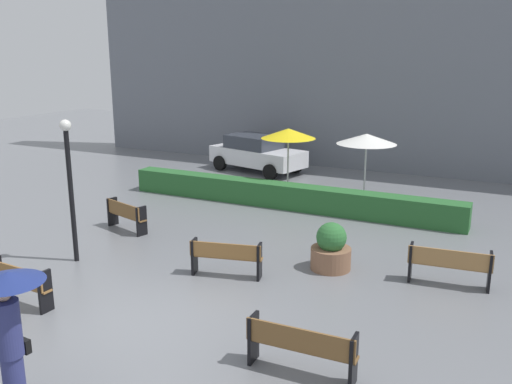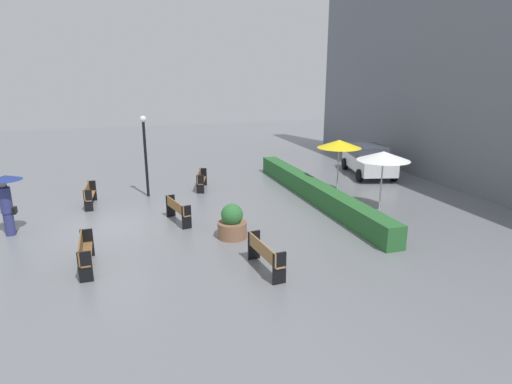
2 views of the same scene
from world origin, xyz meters
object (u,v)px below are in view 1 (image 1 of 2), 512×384
Objects in this scene: pedestrian_with_umbrella at (9,318)px; patio_umbrella_yellow at (288,134)px; bench_mid_center at (226,256)px; bench_far_left at (125,214)px; bench_near_left at (18,281)px; bench_far_right at (449,264)px; bench_near_right at (301,346)px; parked_car at (257,153)px; planter_pot at (331,249)px; patio_umbrella_white at (367,139)px; lamp_post at (70,175)px.

pedestrian_with_umbrella is 0.84× the size of patio_umbrella_yellow.
bench_mid_center is 4.63m from bench_far_left.
bench_far_right is at bearing 32.01° from bench_near_left.
pedestrian_with_umbrella is (-3.53, -2.54, 0.86)m from bench_near_right.
bench_near_left is 0.37× the size of parked_car.
planter_pot is at bearing 102.67° from bench_near_right.
bench_near_right reaches higher than bench_mid_center.
pedestrian_with_umbrella reaches higher than bench_far_left.
bench_near_right is 0.77× the size of patio_umbrella_white.
bench_near_right is 0.41× the size of parked_car.
parked_car reaches higher than bench_far_left.
bench_far_left is (-4.31, 1.69, -0.01)m from bench_mid_center.
pedestrian_with_umbrella is 5.89m from lamp_post.
bench_far_right is 8.98m from pedestrian_with_umbrella.
bench_far_right is at bearing -59.23° from patio_umbrella_white.
planter_pot is 0.33× the size of lamp_post.
bench_far_left is 8.71m from bench_near_right.
bench_near_left is 1.05× the size of bench_far_left.
lamp_post is (-0.73, 2.39, 1.68)m from bench_near_left.
bench_far_right reaches higher than bench_far_left.
bench_far_right is at bearing 0.38° from bench_far_left.
lamp_post is at bearing -86.93° from parked_car.
pedestrian_with_umbrella is 16.79m from parked_car.
bench_mid_center is 2.55m from planter_pot.
bench_mid_center is at bearing -67.34° from parked_car.
bench_near_left is 0.69× the size of patio_umbrella_white.
pedestrian_with_umbrella is 0.58× the size of lamp_post.
parked_car reaches higher than bench_far_right.
planter_pot is (-2.69, -0.21, -0.03)m from bench_far_right.
bench_near_left reaches higher than bench_far_right.
pedestrian_with_umbrella is at bearing -109.60° from planter_pot.
parked_car is (-0.62, 11.55, -1.39)m from lamp_post.
lamp_post is 8.46m from patio_umbrella_yellow.
bench_far_left is at bearing -115.65° from patio_umbrella_yellow.
parked_car reaches higher than planter_pot.
pedestrian_with_umbrella reaches higher than planter_pot.
bench_near_right reaches higher than bench_far_left.
planter_pot is at bearing -81.65° from patio_umbrella_white.
bench_near_left is 0.47× the size of lamp_post.
patio_umbrella_white reaches higher than planter_pot.
patio_umbrella_white is (-3.61, 6.06, 1.70)m from bench_far_right.
bench_far_right is 1.56× the size of planter_pot.
bench_near_left is at bearing -84.46° from parked_car.
parked_car is at bearing 93.07° from lamp_post.
patio_umbrella_yellow is 1.03× the size of patio_umbrella_white.
patio_umbrella_white is (1.59, 13.33, 0.85)m from pedestrian_with_umbrella.
lamp_post is 9.93m from patio_umbrella_white.
bench_near_left is 3.01m from lamp_post.
bench_near_left is 0.80× the size of pedestrian_with_umbrella.
bench_near_left reaches higher than bench_mid_center.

